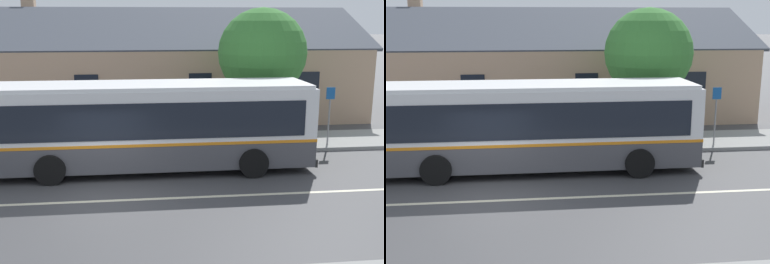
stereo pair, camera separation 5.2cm
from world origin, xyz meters
The scene contains 7 objects.
ground_plane centered at (0.00, 0.00, 0.00)m, with size 300.00×300.00×0.00m, color #424244.
sidewalk_far centered at (0.00, 6.00, 0.07)m, with size 60.00×3.00×0.15m, color gray.
lane_divider_stripe centered at (0.00, 0.00, 0.00)m, with size 60.00×0.16×0.01m, color beige.
community_building centered at (1.43, 14.47, 2.00)m, with size 23.61×10.41×6.90m.
transit_bus centered at (1.41, 2.90, 1.66)m, with size 11.51×2.79×3.08m.
street_tree_primary centered at (6.42, 6.66, 3.80)m, with size 3.78×3.78×5.71m.
bus_stop_sign centered at (8.87, 4.99, 1.64)m, with size 0.36×0.07×2.40m.
Camera 2 is at (1.14, -13.52, 5.22)m, focal length 45.00 mm.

